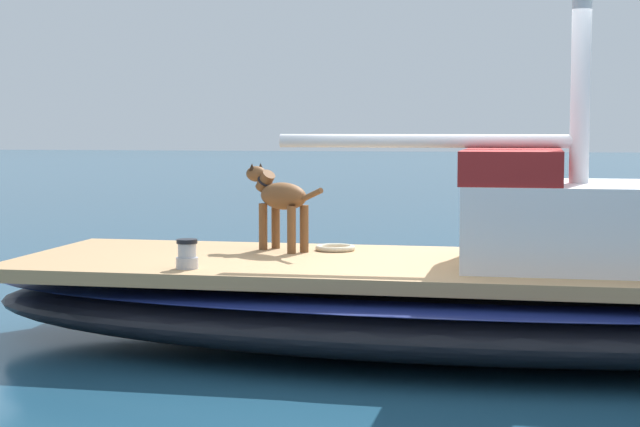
{
  "coord_description": "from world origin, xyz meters",
  "views": [
    {
      "loc": [
        7.85,
        0.43,
        1.68
      ],
      "look_at": [
        0.0,
        -1.0,
        1.01
      ],
      "focal_mm": 59.5,
      "sensor_mm": 36.0,
      "label": 1
    }
  ],
  "objects_px": {
    "dog_brown": "(280,199)",
    "coiled_rope": "(335,248)",
    "deck_winch": "(187,255)",
    "sailboat_main": "(452,306)"
  },
  "relations": [
    {
      "from": "sailboat_main",
      "to": "deck_winch",
      "type": "bearing_deg",
      "value": -69.78
    },
    {
      "from": "sailboat_main",
      "to": "dog_brown",
      "type": "distance_m",
      "value": 1.69
    },
    {
      "from": "dog_brown",
      "to": "coiled_rope",
      "type": "height_order",
      "value": "dog_brown"
    },
    {
      "from": "sailboat_main",
      "to": "deck_winch",
      "type": "height_order",
      "value": "deck_winch"
    },
    {
      "from": "deck_winch",
      "to": "coiled_rope",
      "type": "relative_size",
      "value": 0.65
    },
    {
      "from": "dog_brown",
      "to": "coiled_rope",
      "type": "xyz_separation_m",
      "value": [
        -0.08,
        0.44,
        -0.4
      ]
    },
    {
      "from": "deck_winch",
      "to": "coiled_rope",
      "type": "height_order",
      "value": "deck_winch"
    },
    {
      "from": "sailboat_main",
      "to": "dog_brown",
      "type": "bearing_deg",
      "value": -109.67
    },
    {
      "from": "sailboat_main",
      "to": "coiled_rope",
      "type": "height_order",
      "value": "coiled_rope"
    },
    {
      "from": "dog_brown",
      "to": "coiled_rope",
      "type": "relative_size",
      "value": 2.43
    }
  ]
}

